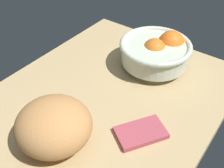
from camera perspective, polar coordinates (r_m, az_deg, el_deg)
ground_plane at (r=75.10cm, az=-1.06°, el=-3.31°), size 70.82×56.93×3.00cm
fruit_bowl at (r=82.45cm, az=9.44°, el=6.91°), size 21.34×21.34×10.55cm
bread_loaf at (r=60.96cm, az=-12.27°, el=-8.45°), size 22.03×22.21×10.77cm
napkin_folded at (r=64.74cm, az=6.08°, el=-10.14°), size 13.45×12.12×1.28cm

